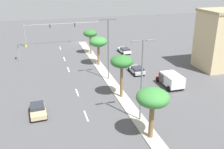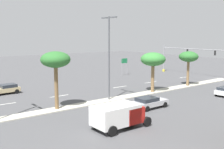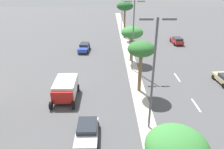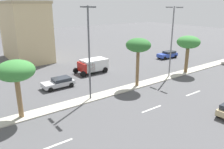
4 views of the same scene
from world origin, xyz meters
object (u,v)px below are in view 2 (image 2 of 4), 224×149
at_px(street_lamp_rear, 109,52).
at_px(sedan_silver_right, 149,102).
at_px(palm_tree_front, 189,57).
at_px(directional_road_sign, 124,63).
at_px(box_truck, 119,115).
at_px(traffic_signal_gantry, 183,56).
at_px(sedan_tan_near, 6,89).
at_px(palm_tree_leading, 56,61).
at_px(palm_tree_outboard, 153,60).

distance_m(street_lamp_rear, sedan_silver_right, 8.15).
relative_size(palm_tree_front, street_lamp_rear, 0.53).
xyz_separation_m(directional_road_sign, box_truck, (-24.56, 21.57, -1.29)).
bearing_deg(palm_tree_front, sedan_silver_right, 111.21).
height_order(traffic_signal_gantry, street_lamp_rear, street_lamp_rear).
distance_m(palm_tree_front, sedan_tan_near, 28.41).
distance_m(directional_road_sign, sedan_tan_near, 25.41).
xyz_separation_m(directional_road_sign, palm_tree_front, (-15.71, -0.16, 2.20)).
bearing_deg(traffic_signal_gantry, directional_road_sign, 59.29).
xyz_separation_m(directional_road_sign, sedan_silver_right, (-21.38, 14.46, -1.83)).
distance_m(traffic_signal_gantry, box_truck, 37.22).
xyz_separation_m(palm_tree_leading, sedan_silver_right, (-5.88, -8.75, -4.82)).
relative_size(palm_tree_leading, box_truck, 1.23).
xyz_separation_m(palm_tree_front, box_truck, (-8.86, 21.73, -3.49)).
bearing_deg(box_truck, directional_road_sign, -41.29).
bearing_deg(traffic_signal_gantry, palm_tree_leading, 104.93).
bearing_deg(palm_tree_front, traffic_signal_gantry, -48.97).
relative_size(traffic_signal_gantry, palm_tree_leading, 2.99).
distance_m(palm_tree_leading, street_lamp_rear, 7.40).
relative_size(traffic_signal_gantry, palm_tree_front, 3.46).
relative_size(street_lamp_rear, box_truck, 2.00).
bearing_deg(sedan_tan_near, traffic_signal_gantry, -94.85).
bearing_deg(street_lamp_rear, box_truck, 147.58).
xyz_separation_m(palm_tree_front, palm_tree_outboard, (0.07, 8.14, 0.04)).
bearing_deg(traffic_signal_gantry, sedan_tan_near, 85.15).
relative_size(directional_road_sign, palm_tree_front, 0.62).
height_order(palm_tree_outboard, box_truck, palm_tree_outboard).
distance_m(palm_tree_outboard, sedan_silver_right, 9.57).
relative_size(palm_tree_front, palm_tree_leading, 0.87).
bearing_deg(palm_tree_outboard, sedan_silver_right, 131.52).
height_order(traffic_signal_gantry, palm_tree_outboard, traffic_signal_gantry).
bearing_deg(traffic_signal_gantry, palm_tree_outboard, 116.11).
bearing_deg(sedan_silver_right, traffic_signal_gantry, -59.40).
distance_m(palm_tree_front, palm_tree_leading, 23.38).
relative_size(traffic_signal_gantry, box_truck, 3.68).
distance_m(palm_tree_leading, sedan_tan_near, 13.18).
relative_size(street_lamp_rear, sedan_silver_right, 2.50).
relative_size(directional_road_sign, sedan_tan_near, 0.87).
xyz_separation_m(palm_tree_outboard, box_truck, (-8.92, 13.59, -3.53)).
distance_m(traffic_signal_gantry, sedan_tan_near, 36.21).
bearing_deg(box_truck, palm_tree_leading, 10.22).
height_order(palm_tree_front, palm_tree_leading, palm_tree_leading).
bearing_deg(street_lamp_rear, palm_tree_leading, 89.80).
distance_m(palm_tree_outboard, box_truck, 16.64).
bearing_deg(palm_tree_front, sedan_tan_near, 64.00).
bearing_deg(street_lamp_rear, palm_tree_front, -90.64).
xyz_separation_m(sedan_silver_right, box_truck, (-3.18, 7.11, 0.54)).
xyz_separation_m(palm_tree_front, palm_tree_leading, (0.21, 23.36, 0.79)).
xyz_separation_m(palm_tree_outboard, street_lamp_rear, (0.11, 7.86, 1.44)).
bearing_deg(palm_tree_leading, traffic_signal_gantry, -75.07).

